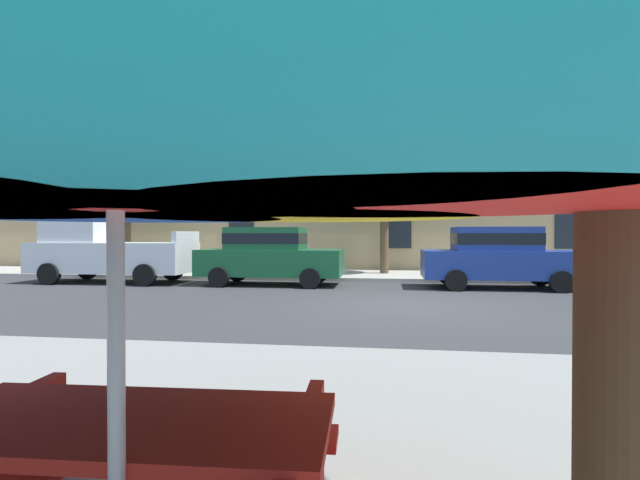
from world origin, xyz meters
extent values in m
plane|color=#38383A|center=(0.00, 0.00, 0.00)|extent=(120.00, 120.00, 0.00)
cube|color=#B2ADA3|center=(0.00, 6.80, 0.06)|extent=(56.00, 3.60, 0.12)
cube|color=tan|center=(0.00, 15.00, 6.40)|extent=(46.25, 12.00, 12.80)
cube|color=beige|center=(0.00, 8.96, 3.20)|extent=(45.33, 0.08, 0.36)
cube|color=beige|center=(0.00, 8.96, 6.40)|extent=(45.33, 0.08, 0.36)
cube|color=beige|center=(0.00, 8.96, 9.60)|extent=(45.33, 0.08, 0.36)
cube|color=black|center=(-13.21, 8.97, 6.80)|extent=(1.10, 0.06, 11.60)
cube|color=black|center=(-6.61, 8.97, 6.80)|extent=(1.10, 0.06, 11.60)
cube|color=black|center=(0.00, 8.97, 6.80)|extent=(1.10, 0.06, 11.60)
cube|color=black|center=(6.61, 8.97, 6.80)|extent=(1.10, 0.06, 11.60)
cube|color=silver|center=(-9.24, 3.70, 0.82)|extent=(5.10, 1.90, 0.96)
cube|color=silver|center=(-10.34, 3.70, 1.75)|extent=(1.90, 1.75, 0.90)
cube|color=silver|center=(-6.77, 3.70, 1.48)|extent=(0.16, 1.75, 0.36)
cylinder|color=black|center=(-7.65, 4.65, 0.34)|extent=(0.68, 0.22, 0.68)
cylinder|color=black|center=(-7.65, 2.75, 0.34)|extent=(0.68, 0.22, 0.68)
cylinder|color=black|center=(-10.82, 4.65, 0.34)|extent=(0.68, 0.22, 0.68)
cylinder|color=black|center=(-10.82, 2.75, 0.34)|extent=(0.68, 0.22, 0.68)
cube|color=#195933|center=(-3.99, 3.70, 0.70)|extent=(4.40, 1.76, 0.80)
cube|color=#195933|center=(-4.14, 3.70, 1.44)|extent=(2.30, 1.55, 0.68)
cube|color=black|center=(-4.14, 3.70, 1.44)|extent=(2.32, 1.57, 0.32)
cylinder|color=black|center=(-2.63, 4.58, 0.30)|extent=(0.60, 0.22, 0.60)
cylinder|color=black|center=(-2.63, 2.82, 0.30)|extent=(0.60, 0.22, 0.60)
cylinder|color=black|center=(-5.36, 4.58, 0.30)|extent=(0.60, 0.22, 0.60)
cylinder|color=black|center=(-5.36, 2.82, 0.30)|extent=(0.60, 0.22, 0.60)
cube|color=navy|center=(2.80, 3.70, 0.70)|extent=(4.40, 1.76, 0.80)
cube|color=navy|center=(2.65, 3.70, 1.44)|extent=(2.30, 1.55, 0.68)
cube|color=black|center=(2.65, 3.70, 1.44)|extent=(2.32, 1.57, 0.32)
cylinder|color=black|center=(4.16, 4.58, 0.30)|extent=(0.60, 0.22, 0.60)
cylinder|color=black|center=(4.16, 2.82, 0.30)|extent=(0.60, 0.22, 0.60)
cylinder|color=black|center=(1.44, 4.58, 0.30)|extent=(0.60, 0.22, 0.60)
cylinder|color=black|center=(1.44, 2.82, 0.30)|extent=(0.60, 0.22, 0.60)
cylinder|color=brown|center=(-10.62, 6.89, 1.07)|extent=(0.26, 0.26, 2.14)
sphere|color=#2D702D|center=(-10.37, 6.77, 3.05)|extent=(2.01, 2.01, 2.01)
sphere|color=#2D702D|center=(-10.81, 7.07, 3.38)|extent=(2.27, 2.27, 2.27)
cylinder|color=brown|center=(-0.54, 7.13, 1.36)|extent=(0.32, 0.32, 2.71)
sphere|color=#2D702D|center=(-0.71, 7.12, 4.02)|extent=(2.72, 2.72, 2.72)
sphere|color=#2D702D|center=(-0.87, 7.29, 3.94)|extent=(1.80, 1.80, 1.80)
cylinder|color=silver|center=(-1.40, -9.00, 1.10)|extent=(0.06, 0.06, 2.20)
cone|color=red|center=(-0.40, -9.00, 1.93)|extent=(1.74, 1.74, 0.54)
cone|color=yellow|center=(-0.90, -8.14, 1.93)|extent=(1.74, 1.74, 0.54)
cone|color=blue|center=(-1.89, -8.14, 1.93)|extent=(1.74, 1.74, 0.54)
cone|color=red|center=(-1.40, -9.00, 1.97)|extent=(1.67, 1.67, 0.62)
cube|color=red|center=(-1.60, -8.60, 0.74)|extent=(1.83, 0.88, 0.06)
cube|color=red|center=(-1.63, -7.98, 0.44)|extent=(1.81, 0.36, 0.05)
cylinder|color=#4C3823|center=(0.42, -8.64, 1.82)|extent=(0.36, 0.36, 3.64)
camera|label=1|loc=(-0.47, -10.52, 1.57)|focal=26.47mm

